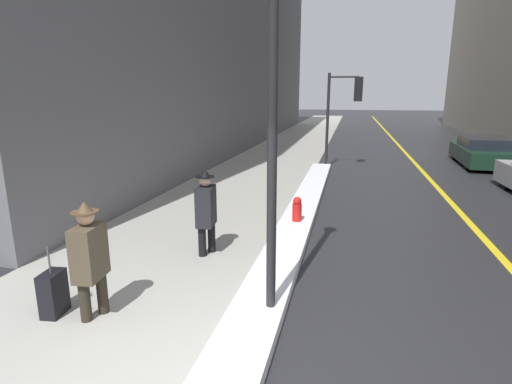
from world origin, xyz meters
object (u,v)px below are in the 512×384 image
(lamp_post, at_px, (273,47))
(parked_car_dark_green, at_px, (484,152))
(pedestrian_in_fedora, at_px, (89,256))
(rolling_suitcase, at_px, (53,294))
(traffic_light_near, at_px, (347,100))
(pedestrian_trailing, at_px, (206,209))
(fire_hydrant, at_px, (297,213))

(lamp_post, xyz_separation_m, parked_car_dark_green, (6.26, 13.40, -2.78))
(pedestrian_in_fedora, height_order, rolling_suitcase, pedestrian_in_fedora)
(traffic_light_near, bearing_deg, pedestrian_in_fedora, -108.00)
(pedestrian_trailing, height_order, rolling_suitcase, pedestrian_trailing)
(pedestrian_trailing, relative_size, rolling_suitcase, 1.65)
(pedestrian_in_fedora, xyz_separation_m, pedestrian_trailing, (0.68, 2.35, 0.00))
(traffic_light_near, relative_size, fire_hydrant, 5.20)
(lamp_post, height_order, pedestrian_in_fedora, lamp_post)
(traffic_light_near, relative_size, pedestrian_trailing, 2.32)
(traffic_light_near, bearing_deg, lamp_post, -97.72)
(fire_hydrant, bearing_deg, rolling_suitcase, -121.63)
(lamp_post, bearing_deg, parked_car_dark_green, 64.98)
(lamp_post, distance_m, parked_car_dark_green, 15.05)
(pedestrian_in_fedora, bearing_deg, lamp_post, 96.81)
(pedestrian_trailing, xyz_separation_m, parked_car_dark_green, (7.79, 11.58, -0.30))
(lamp_post, bearing_deg, rolling_suitcase, -167.73)
(traffic_light_near, distance_m, rolling_suitcase, 12.67)
(rolling_suitcase, bearing_deg, fire_hydrant, 141.81)
(pedestrian_in_fedora, distance_m, rolling_suitcase, 0.78)
(pedestrian_in_fedora, xyz_separation_m, fire_hydrant, (2.07, 4.17, -0.51))
(lamp_post, height_order, fire_hydrant, lamp_post)
(pedestrian_in_fedora, height_order, pedestrian_trailing, pedestrian_trailing)
(parked_car_dark_green, bearing_deg, pedestrian_in_fedora, 151.22)
(rolling_suitcase, relative_size, fire_hydrant, 1.36)
(pedestrian_in_fedora, bearing_deg, traffic_light_near, 159.83)
(fire_hydrant, bearing_deg, lamp_post, -87.64)
(lamp_post, distance_m, pedestrian_trailing, 3.44)
(lamp_post, relative_size, rolling_suitcase, 5.96)
(lamp_post, xyz_separation_m, traffic_light_near, (0.66, 11.38, -0.70))
(parked_car_dark_green, xyz_separation_m, rolling_suitcase, (-9.02, -14.00, -0.25))
(lamp_post, xyz_separation_m, pedestrian_in_fedora, (-2.22, -0.53, -2.48))
(traffic_light_near, height_order, pedestrian_trailing, traffic_light_near)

